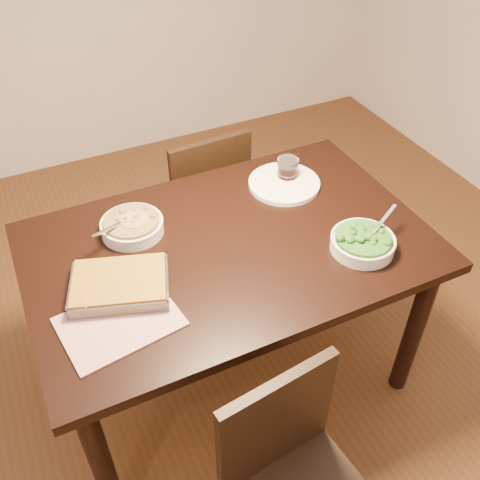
# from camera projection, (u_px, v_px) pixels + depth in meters

# --- Properties ---
(ground) EXTENTS (4.00, 4.00, 0.00)m
(ground) POSITION_uv_depth(u_px,v_px,m) (231.00, 370.00, 2.37)
(ground) COLOR #4C2D15
(ground) RESTS_ON ground
(table) EXTENTS (1.40, 0.90, 0.75)m
(table) POSITION_uv_depth(u_px,v_px,m) (230.00, 263.00, 1.94)
(table) COLOR black
(table) RESTS_ON ground
(magazine_a) EXTENTS (0.38, 0.30, 0.01)m
(magazine_a) POSITION_uv_depth(u_px,v_px,m) (120.00, 322.00, 1.60)
(magazine_a) COLOR #A22E3F
(magazine_a) RESTS_ON table
(coaster) EXTENTS (0.11, 0.11, 0.00)m
(coaster) POSITION_uv_depth(u_px,v_px,m) (287.00, 179.00, 2.17)
(coaster) COLOR white
(coaster) RESTS_ON table
(stew_bowl) EXTENTS (0.23, 0.23, 0.09)m
(stew_bowl) POSITION_uv_depth(u_px,v_px,m) (132.00, 225.00, 1.90)
(stew_bowl) COLOR white
(stew_bowl) RESTS_ON table
(broccoli_bowl) EXTENTS (0.25, 0.22, 0.09)m
(broccoli_bowl) POSITION_uv_depth(u_px,v_px,m) (363.00, 242.00, 1.83)
(broccoli_bowl) COLOR white
(broccoli_bowl) RESTS_ON table
(baking_dish) EXTENTS (0.36, 0.31, 0.05)m
(baking_dish) POSITION_uv_depth(u_px,v_px,m) (120.00, 285.00, 1.69)
(baking_dish) COLOR silver
(baking_dish) RESTS_ON table
(wine_tumbler) EXTENTS (0.08, 0.08, 0.09)m
(wine_tumbler) POSITION_uv_depth(u_px,v_px,m) (287.00, 169.00, 2.13)
(wine_tumbler) COLOR black
(wine_tumbler) RESTS_ON coaster
(dinner_plate) EXTENTS (0.28, 0.28, 0.02)m
(dinner_plate) POSITION_uv_depth(u_px,v_px,m) (284.00, 184.00, 2.13)
(dinner_plate) COLOR white
(dinner_plate) RESTS_ON table
(chair_near) EXTENTS (0.42, 0.42, 0.81)m
(chair_near) POSITION_uv_depth(u_px,v_px,m) (293.00, 477.00, 1.55)
(chair_near) COLOR black
(chair_near) RESTS_ON ground
(chair_far) EXTENTS (0.40, 0.40, 0.82)m
(chair_far) POSITION_uv_depth(u_px,v_px,m) (204.00, 197.00, 2.57)
(chair_far) COLOR black
(chair_far) RESTS_ON ground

